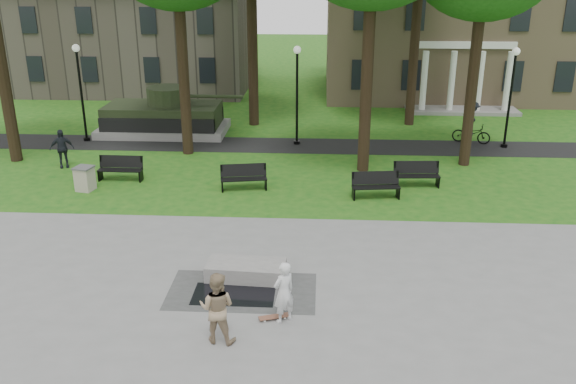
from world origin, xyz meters
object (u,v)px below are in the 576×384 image
skateboarder (284,292)px  friend_watching (217,308)px  concrete_block (246,270)px  park_bench_0 (121,168)px  cyclist (472,126)px  trash_bin (85,178)px

skateboarder → friend_watching: friend_watching is taller
concrete_block → friend_watching: (-0.29, -3.08, 0.66)m
park_bench_0 → skateboarder: bearing=-53.2°
concrete_block → skateboarder: bearing=-61.0°
skateboarder → friend_watching: size_ratio=0.92×
concrete_block → friend_watching: bearing=-95.4°
park_bench_0 → cyclist: bearing=23.1°
friend_watching → cyclist: 19.86m
skateboarder → trash_bin: skateboarder is taller
trash_bin → skateboarder: bearing=-46.8°
concrete_block → trash_bin: bearing=136.8°
concrete_block → trash_bin: trash_bin is taller
concrete_block → park_bench_0: bearing=127.5°
skateboarder → park_bench_0: skateboarder is taller
skateboarder → cyclist: size_ratio=0.79×
friend_watching → park_bench_0: bearing=-54.5°
concrete_block → park_bench_0: 10.02m
cyclist → friend_watching: bearing=170.0°
trash_bin → friend_watching: bearing=-55.0°
friend_watching → cyclist: cyclist is taller
concrete_block → cyclist: 17.09m
skateboarder → cyclist: cyclist is taller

